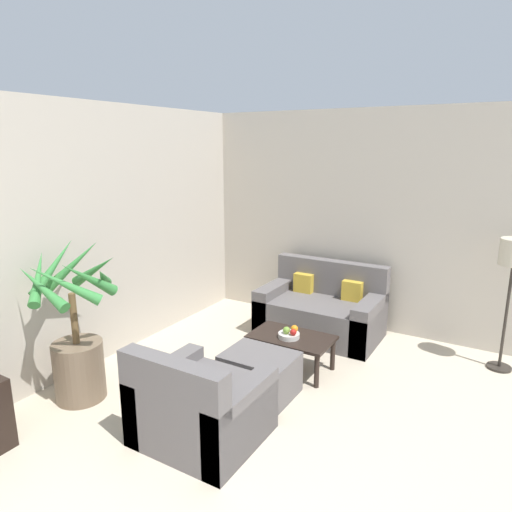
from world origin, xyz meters
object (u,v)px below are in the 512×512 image
(apple_green, at_px, (286,330))
(orange_fruit, at_px, (294,329))
(ottoman, at_px, (260,374))
(sofa_loveseat, at_px, (321,311))
(apple_red, at_px, (293,332))
(coffee_table, at_px, (291,341))
(potted_palm, at_px, (77,342))
(armchair, at_px, (200,407))
(fruit_bowl, at_px, (289,335))

(apple_green, relative_size, orange_fruit, 1.01)
(ottoman, bearing_deg, apple_green, 87.30)
(sofa_loveseat, relative_size, ottoman, 2.18)
(sofa_loveseat, height_order, apple_red, sofa_loveseat)
(sofa_loveseat, relative_size, coffee_table, 1.70)
(apple_red, bearing_deg, ottoman, -101.46)
(potted_palm, xyz_separation_m, ottoman, (1.37, 0.91, -0.36))
(apple_red, bearing_deg, coffee_table, 125.68)
(potted_palm, xyz_separation_m, coffee_table, (1.42, 1.48, -0.24))
(potted_palm, distance_m, coffee_table, 2.07)
(coffee_table, xyz_separation_m, ottoman, (-0.04, -0.57, -0.12))
(coffee_table, xyz_separation_m, apple_red, (0.06, -0.08, 0.14))
(coffee_table, relative_size, ottoman, 1.28)
(sofa_loveseat, bearing_deg, potted_palm, -118.02)
(orange_fruit, bearing_deg, armchair, -95.38)
(orange_fruit, relative_size, armchair, 0.08)
(apple_red, relative_size, ottoman, 0.10)
(apple_green, relative_size, armchair, 0.08)
(apple_red, height_order, orange_fruit, orange_fruit)
(coffee_table, relative_size, orange_fruit, 11.53)
(sofa_loveseat, height_order, armchair, sofa_loveseat)
(fruit_bowl, distance_m, apple_green, 0.07)
(fruit_bowl, height_order, apple_red, apple_red)
(coffee_table, distance_m, ottoman, 0.59)
(apple_red, xyz_separation_m, orange_fruit, (-0.03, 0.08, 0.00))
(fruit_bowl, distance_m, apple_red, 0.09)
(sofa_loveseat, bearing_deg, apple_red, -82.17)
(sofa_loveseat, xyz_separation_m, apple_red, (0.15, -1.09, 0.16))
(ottoman, bearing_deg, coffee_table, 85.57)
(apple_green, bearing_deg, armchair, -93.53)
(coffee_table, height_order, ottoman, ottoman)
(coffee_table, distance_m, apple_green, 0.16)
(orange_fruit, bearing_deg, fruit_bowl, -122.67)
(orange_fruit, bearing_deg, potted_palm, -134.26)
(apple_red, xyz_separation_m, apple_green, (-0.08, 0.00, 0.00))
(ottoman, bearing_deg, orange_fruit, 82.66)
(apple_red, relative_size, armchair, 0.07)
(apple_green, distance_m, ottoman, 0.56)
(orange_fruit, xyz_separation_m, ottoman, (-0.07, -0.58, -0.26))
(armchair, bearing_deg, potted_palm, -176.55)
(apple_red, relative_size, orange_fruit, 0.90)
(armchair, bearing_deg, ottoman, 85.98)
(fruit_bowl, xyz_separation_m, ottoman, (-0.04, -0.52, -0.20))
(coffee_table, relative_size, apple_red, 12.87)
(sofa_loveseat, relative_size, armchair, 1.57)
(armchair, height_order, ottoman, armchair)
(sofa_loveseat, distance_m, armchair, 2.41)
(ottoman, bearing_deg, apple_red, 78.54)
(potted_palm, relative_size, fruit_bowl, 6.69)
(sofa_loveseat, distance_m, apple_red, 1.11)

